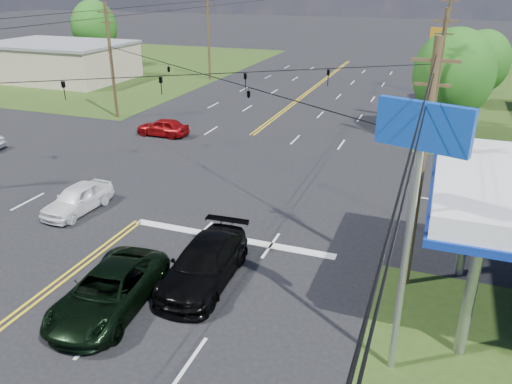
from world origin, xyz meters
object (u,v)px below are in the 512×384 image
at_px(polesign_se, 418,167).
at_px(retail_nw, 59,62).
at_px(pole_ne, 438,80).
at_px(tree_right_a, 454,74).
at_px(pole_right_far, 444,44).
at_px(pole_se, 421,168).
at_px(pickup_white, 78,199).
at_px(suv_black, 204,264).
at_px(pole_left_far, 208,35).
at_px(pole_nw, 111,60).
at_px(pickup_dkgreen, 109,291).
at_px(tree_far_l, 94,27).
at_px(tree_right_b, 482,62).

bearing_deg(polesign_se, retail_nw, 140.06).
bearing_deg(pole_ne, tree_right_a, 71.57).
bearing_deg(pole_ne, pole_right_far, 90.00).
xyz_separation_m(pole_se, tree_right_a, (1.00, 21.00, -0.05)).
bearing_deg(pickup_white, polesign_se, -16.86).
bearing_deg(suv_black, pole_left_far, 112.08).
bearing_deg(pole_se, pole_ne, 90.00).
distance_m(pole_left_far, tree_right_a, 31.39).
bearing_deg(pole_nw, pole_right_far, 36.16).
xyz_separation_m(pole_left_far, polesign_se, (26.00, -42.00, 1.50)).
bearing_deg(pickup_dkgreen, pole_left_far, 105.77).
bearing_deg(tree_right_a, pole_left_far, 149.35).
distance_m(pickup_dkgreen, polesign_se, 11.62).
bearing_deg(pole_left_far, tree_far_l, 168.11).
distance_m(pole_se, pole_right_far, 37.00).
xyz_separation_m(retail_nw, pickup_dkgreen, (33.00, -36.51, -1.22)).
xyz_separation_m(tree_right_b, suv_black, (-11.05, -35.67, -3.40)).
xyz_separation_m(suv_black, polesign_se, (7.55, -2.33, 5.85)).
bearing_deg(tree_right_a, suv_black, -109.86).
bearing_deg(tree_right_b, pole_right_far, 131.19).
relative_size(pole_ne, pickup_dkgreen, 1.69).
distance_m(retail_nw, pole_right_far, 43.53).
height_order(pole_se, tree_far_l, pole_se).
distance_m(pole_right_far, tree_far_l, 45.18).
bearing_deg(tree_far_l, tree_right_a, -23.50).
relative_size(pole_nw, pickup_white, 2.25).
bearing_deg(pole_se, pickup_white, 176.55).
xyz_separation_m(retail_nw, pole_left_far, (17.00, 6.00, 3.17)).
height_order(pole_ne, tree_right_b, pole_ne).
distance_m(pole_ne, suv_black, 22.38).
bearing_deg(polesign_se, tree_right_b, 84.74).
bearing_deg(pole_right_far, tree_right_a, -86.42).
bearing_deg(suv_black, pickup_white, 155.04).
bearing_deg(pole_se, tree_right_a, 87.27).
bearing_deg(pole_left_far, suv_black, -65.05).
bearing_deg(pickup_white, pole_left_far, 107.70).
bearing_deg(pole_se, pole_left_far, 125.10).
bearing_deg(retail_nw, pole_left_far, 19.44).
xyz_separation_m(pole_left_far, pickup_dkgreen, (16.00, -42.51, -4.39)).
bearing_deg(pole_left_far, polesign_se, -58.24).
height_order(pole_se, suv_black, pole_se).
bearing_deg(pole_se, suv_black, -160.54).
height_order(pickup_dkgreen, polesign_se, polesign_se).
xyz_separation_m(pole_se, tree_right_b, (3.50, 33.00, -0.70)).
relative_size(tree_right_b, polesign_se, 0.84).
relative_size(tree_far_l, suv_black, 1.55).
xyz_separation_m(tree_right_b, polesign_se, (-3.50, -38.00, 2.45)).
relative_size(retail_nw, pickup_white, 3.79).
xyz_separation_m(tree_right_a, tree_far_l, (-46.00, 20.00, 0.33)).
distance_m(pole_ne, tree_far_l, 50.54).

